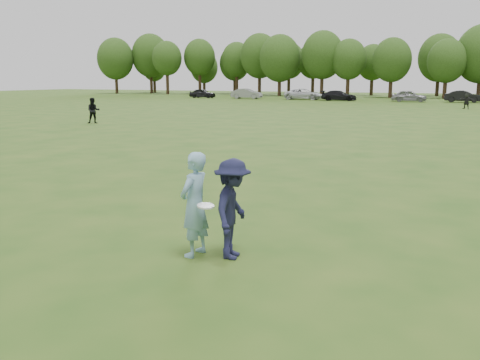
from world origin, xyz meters
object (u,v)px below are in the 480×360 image
Objects in this scene: car_c at (304,94)px; car_f at (464,97)px; thrower at (194,204)px; defender at (233,209)px; car_b at (247,94)px; car_e at (409,96)px; car_d at (339,96)px; player_far_d at (467,101)px; player_far_a at (93,111)px; car_a at (203,93)px.

car_c reaches higher than car_f.
thrower reaches higher than defender.
car_e is (22.28, -0.02, 0.00)m from car_b.
thrower reaches higher than car_d.
car_b is (-29.26, 13.12, -0.07)m from player_far_d.
player_far_a reaches higher than defender.
car_c is (8.36, 0.62, 0.01)m from car_b.
car_c reaches higher than car_b.
car_c is at bearing 92.80° from car_f.
car_c is at bearing -159.65° from thrower.
car_d is at bearing -164.02° from thrower.
player_far_a is at bearing -131.73° from thrower.
car_c is (-18.94, 60.33, -0.08)m from defender.
defender is (0.61, 0.17, -0.05)m from thrower.
car_a is 20.98m from car_d.
car_b is at bearing 60.29° from player_far_a.
player_far_d reaches higher than car_b.
player_far_a reaches higher than car_f.
player_far_d is 14.17m from car_f.
car_a is 0.91× the size of car_f.
defender is at bearing 176.99° from car_e.
car_c is (-18.33, 60.50, -0.13)m from thrower.
thrower reaches higher than player_far_d.
player_far_d reaches higher than car_e.
car_b is at bearing 82.13° from car_e.
thrower is at bearing -85.95° from player_far_a.
car_c is (15.77, 0.35, 0.07)m from car_a.
car_c is at bearing -93.45° from car_b.
player_far_d is 0.37× the size of car_f.
car_f is at bearing -12.03° from defender.
player_far_a is 0.38× the size of car_f.
car_a reaches higher than car_d.
car_a is (-34.71, 59.98, -0.15)m from defender.
car_a is 0.74× the size of car_c.
car_b reaches higher than car_f.
player_far_d is at bearing -159.77° from car_e.
car_f is (28.49, 1.02, -0.01)m from car_b.
car_f is (20.12, 0.40, -0.03)m from car_c.
car_c reaches higher than car_e.
thrower is 0.33× the size of car_c.
defender is 46.63m from player_far_d.
thrower is 63.21m from car_c.
car_a is at bearing 81.62° from car_e.
player_far_a is at bearing 155.66° from car_f.
thrower is at bearing 176.40° from car_e.
defender is at bearing -84.78° from player_far_a.
thrower is 0.39× the size of car_b.
car_c is at bearing 159.18° from player_far_d.
player_far_d is at bearing -134.06° from car_d.
player_far_a is at bearing 174.97° from car_c.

